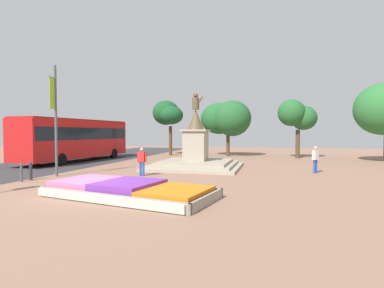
{
  "coord_description": "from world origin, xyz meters",
  "views": [
    {
      "loc": [
        6.78,
        -10.26,
        2.41
      ],
      "look_at": [
        2.66,
        5.59,
        1.78
      ],
      "focal_mm": 28.0,
      "sensor_mm": 36.0,
      "label": 1
    }
  ],
  "objects": [
    {
      "name": "city_bus",
      "position": [
        -8.88,
        11.52,
        2.0
      ],
      "size": [
        3.36,
        11.43,
        3.48
      ],
      "color": "red",
      "rests_on": "ground_plane"
    },
    {
      "name": "kerb_bollard_mid_b",
      "position": [
        -4.92,
        1.67,
        0.47
      ],
      "size": [
        0.13,
        0.13,
        0.89
      ],
      "color": "#4C5156",
      "rests_on": "ground_plane"
    },
    {
      "name": "ground_plane",
      "position": [
        0.0,
        0.0,
        0.0
      ],
      "size": [
        77.99,
        77.99,
        0.0
      ],
      "primitive_type": "plane",
      "color": "#8C6651"
    },
    {
      "name": "park_tree_far_right",
      "position": [
        -3.79,
        20.09,
        4.4
      ],
      "size": [
        3.62,
        3.75,
        5.86
      ],
      "color": "#4C3823",
      "rests_on": "ground_plane"
    },
    {
      "name": "banner_pole",
      "position": [
        -4.54,
        3.68,
        3.18
      ],
      "size": [
        0.14,
        0.58,
        6.06
      ],
      "color": "#4C5156",
      "rests_on": "ground_plane"
    },
    {
      "name": "pedestrian_near_planter",
      "position": [
        -0.06,
        5.0,
        0.9
      ],
      "size": [
        0.57,
        0.25,
        1.57
      ],
      "color": "#264CA5",
      "rests_on": "ground_plane"
    },
    {
      "name": "kerb_bollard_north",
      "position": [
        -4.96,
        2.31,
        0.49
      ],
      "size": [
        0.16,
        0.16,
        0.92
      ],
      "color": "#2D2D33",
      "rests_on": "ground_plane"
    },
    {
      "name": "flower_planter",
      "position": [
        1.57,
        -0.08,
        0.24
      ],
      "size": [
        6.92,
        3.99,
        0.57
      ],
      "color": "#38281C",
      "rests_on": "ground_plane"
    },
    {
      "name": "statue_monument",
      "position": [
        1.89,
        9.53,
        0.83
      ],
      "size": [
        5.99,
        5.99,
        5.1
      ],
      "color": "#9E947F",
      "rests_on": "ground_plane"
    },
    {
      "name": "pedestrian_with_handbag",
      "position": [
        9.41,
        8.65,
        0.91
      ],
      "size": [
        0.41,
        0.45,
        1.6
      ],
      "color": "#264CA5",
      "rests_on": "ground_plane"
    },
    {
      "name": "park_tree_behind_statue",
      "position": [
        9.24,
        19.39,
        4.0
      ],
      "size": [
        3.61,
        3.06,
        5.49
      ],
      "color": "#4C3823",
      "rests_on": "ground_plane"
    },
    {
      "name": "park_tree_street_side",
      "position": [
        2.45,
        20.58,
        3.85
      ],
      "size": [
        5.31,
        4.39,
        5.66
      ],
      "color": "#4C3823",
      "rests_on": "ground_plane"
    }
  ]
}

